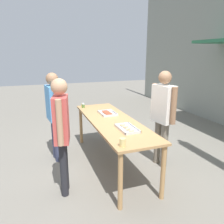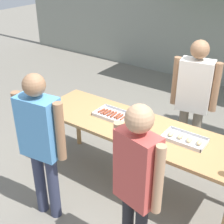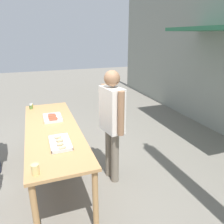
% 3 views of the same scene
% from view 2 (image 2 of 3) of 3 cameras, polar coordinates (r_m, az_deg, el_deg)
% --- Properties ---
extents(ground_plane, '(24.00, 24.00, 0.00)m').
position_cam_2_polar(ground_plane, '(4.27, 4.13, -13.14)').
color(ground_plane, slate).
extents(serving_table, '(2.62, 0.80, 0.91)m').
position_cam_2_polar(serving_table, '(3.78, 4.55, -3.89)').
color(serving_table, tan).
rests_on(serving_table, ground).
extents(food_tray_sausages, '(0.42, 0.30, 0.04)m').
position_cam_2_polar(food_tray_sausages, '(3.95, 0.00, -0.46)').
color(food_tray_sausages, silver).
rests_on(food_tray_sausages, serving_table).
extents(food_tray_buns, '(0.47, 0.27, 0.06)m').
position_cam_2_polar(food_tray_buns, '(3.55, 13.14, -4.80)').
color(food_tray_buns, silver).
rests_on(food_tray_buns, serving_table).
extents(condiment_jar_mustard, '(0.07, 0.07, 0.09)m').
position_cam_2_polar(condiment_jar_mustard, '(4.17, -11.46, 1.07)').
color(condiment_jar_mustard, gold).
rests_on(condiment_jar_mustard, serving_table).
extents(condiment_jar_ketchup, '(0.07, 0.07, 0.09)m').
position_cam_2_polar(condiment_jar_ketchup, '(4.11, -10.65, 0.70)').
color(condiment_jar_ketchup, '#567A38').
rests_on(condiment_jar_ketchup, serving_table).
extents(person_server_behind_table, '(0.60, 0.30, 1.81)m').
position_cam_2_polar(person_server_behind_table, '(4.24, 14.74, 3.15)').
color(person_server_behind_table, '#756B5B').
rests_on(person_server_behind_table, ground).
extents(person_customer_holding_hotdog, '(0.61, 0.29, 1.76)m').
position_cam_2_polar(person_customer_holding_hotdog, '(3.33, -12.92, -4.57)').
color(person_customer_holding_hotdog, '#333851').
rests_on(person_customer_holding_hotdog, ground).
extents(person_customer_with_cup, '(0.53, 0.28, 1.78)m').
position_cam_2_polar(person_customer_with_cup, '(2.69, 4.51, -12.04)').
color(person_customer_with_cup, '#232328').
rests_on(person_customer_with_cup, ground).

